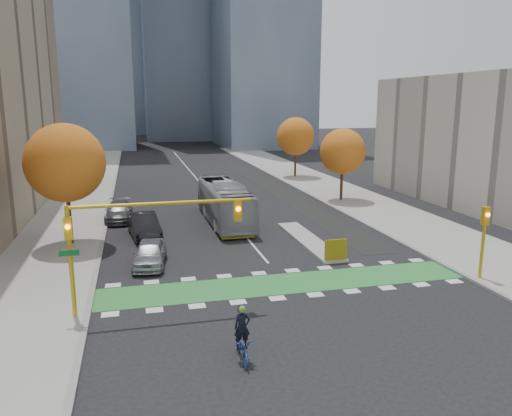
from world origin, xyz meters
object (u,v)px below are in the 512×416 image
traffic_signal_west (129,229)px  parked_car_c (119,212)px  cyclist (242,342)px  tree_east_far (296,136)px  traffic_signal_east (484,232)px  parked_car_b (144,225)px  parked_car_a (150,253)px  tree_east_near (343,151)px  hazard_board (336,250)px  bus (225,202)px  tree_west (65,163)px

traffic_signal_west → parked_car_c: (-1.07, 19.16, -3.28)m
cyclist → tree_east_far: bearing=68.6°
traffic_signal_east → parked_car_b: size_ratio=0.79×
tree_east_far → traffic_signal_east: bearing=-93.0°
cyclist → parked_car_a: 12.56m
tree_east_near → parked_car_b: (-19.13, -9.05, -4.01)m
traffic_signal_west → parked_car_a: bearing=81.8°
traffic_signal_east → parked_car_c: traffic_signal_east is taller
hazard_board → tree_east_near: 19.93m
tree_east_far → bus: 25.88m
bus → parked_car_b: (-6.45, -3.07, -0.78)m
tree_west → parked_car_c: bearing=65.7°
tree_east_near → parked_car_a: bearing=-140.4°
hazard_board → tree_east_near: tree_east_near is taller
cyclist → bus: bus is taller
hazard_board → tree_east_near: size_ratio=0.20×
traffic_signal_west → parked_car_c: 19.47m
parked_car_a → parked_car_b: parked_car_b is taller
bus → tree_east_far: bearing=58.6°
traffic_signal_east → parked_car_a: 18.84m
tree_east_far → traffic_signal_west: size_ratio=0.90×
tree_west → parked_car_b: bearing=11.1°
tree_east_near → parked_car_b: tree_east_near is taller
tree_east_near → cyclist: 32.41m
traffic_signal_west → tree_west: bearing=108.0°
bus → parked_car_a: bus is taller
cyclist → parked_car_a: cyclist is taller
tree_east_near → parked_car_b: bearing=-154.7°
tree_west → tree_east_near: 26.01m
bus → parked_car_c: (-8.32, 2.62, -0.88)m
bus → parked_car_c: 8.77m
hazard_board → cyclist: (-7.97, -10.10, -0.07)m
traffic_signal_east → parked_car_c: 27.41m
tree_east_far → parked_car_a: tree_east_far is taller
tree_west → bus: bearing=19.6°
tree_east_far → parked_car_a: 37.46m
parked_car_b → parked_car_a: bearing=-96.0°
parked_car_a → bus: bearing=64.7°
tree_east_near → cyclist: bearing=-119.8°
tree_east_far → parked_car_c: bearing=-138.0°
parked_car_a → parked_car_b: bearing=99.1°
tree_east_far → parked_car_a: (-19.45, -31.70, -4.48)m
tree_east_far → bus: (-13.18, -21.97, -3.61)m
tree_east_far → traffic_signal_east: tree_east_far is taller
tree_west → parked_car_a: bearing=-48.4°
hazard_board → tree_east_far: size_ratio=0.18×
tree_east_far → parked_car_a: size_ratio=1.71×
tree_west → parked_car_c: 8.77m
traffic_signal_west → parked_car_b: traffic_signal_west is taller
hazard_board → parked_car_b: parked_car_b is taller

